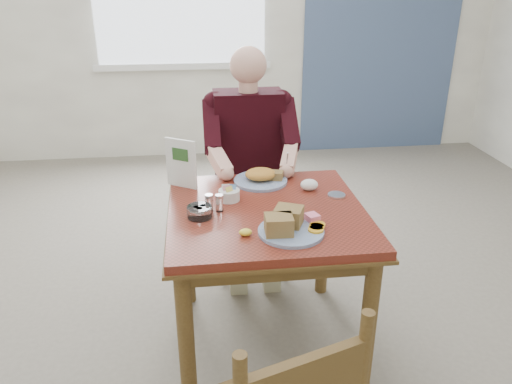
{
  "coord_description": "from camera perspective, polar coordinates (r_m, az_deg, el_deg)",
  "views": [
    {
      "loc": [
        -0.31,
        -2.06,
        1.74
      ],
      "look_at": [
        -0.05,
        0.0,
        0.84
      ],
      "focal_mm": 35.0,
      "sensor_mm": 36.0,
      "label": 1
    }
  ],
  "objects": [
    {
      "name": "floor",
      "position": [
        2.71,
        1.09,
        -16.38
      ],
      "size": [
        6.0,
        6.0,
        0.0
      ],
      "primitive_type": "plane",
      "color": "#675F53",
      "rests_on": "ground"
    },
    {
      "name": "wall_back",
      "position": [
        5.08,
        -3.84,
        19.65
      ],
      "size": [
        5.5,
        0.0,
        5.5
      ],
      "primitive_type": "plane",
      "rotation": [
        1.57,
        0.0,
        0.0
      ],
      "color": "white",
      "rests_on": "ground"
    },
    {
      "name": "accent_panel",
      "position": [
        5.4,
        14.43,
        19.24
      ],
      "size": [
        1.6,
        0.02,
        2.8
      ],
      "primitive_type": "cube",
      "color": "#42567B",
      "rests_on": "ground"
    },
    {
      "name": "lemon_wedge",
      "position": [
        2.07,
        -1.22,
        -4.63
      ],
      "size": [
        0.06,
        0.04,
        0.03
      ],
      "primitive_type": "ellipsoid",
      "rotation": [
        0.0,
        0.0,
        -0.05
      ],
      "color": "yellow",
      "rests_on": "table"
    },
    {
      "name": "napkin",
      "position": [
        2.51,
        6.1,
        0.83
      ],
      "size": [
        0.1,
        0.09,
        0.06
      ],
      "primitive_type": "ellipsoid",
      "rotation": [
        0.0,
        0.0,
        0.2
      ],
      "color": "white",
      "rests_on": "table"
    },
    {
      "name": "metal_dish",
      "position": [
        2.46,
        9.18,
        -0.36
      ],
      "size": [
        0.1,
        0.1,
        0.01
      ],
      "primitive_type": "cylinder",
      "rotation": [
        0.0,
        0.0,
        -0.17
      ],
      "color": "silver",
      "rests_on": "table"
    },
    {
      "name": "table",
      "position": [
        2.35,
        1.21,
        -4.38
      ],
      "size": [
        0.92,
        0.92,
        0.75
      ],
      "color": "maroon",
      "rests_on": "ground"
    },
    {
      "name": "chair_far",
      "position": [
        3.14,
        -0.89,
        -0.19
      ],
      "size": [
        0.42,
        0.42,
        0.95
      ],
      "color": "brown",
      "rests_on": "ground"
    },
    {
      "name": "diner",
      "position": [
        2.93,
        -0.74,
        5.06
      ],
      "size": [
        0.53,
        0.56,
        1.39
      ],
      "color": "tan",
      "rests_on": "chair_far"
    },
    {
      "name": "near_plate",
      "position": [
        2.09,
        3.74,
        -3.76
      ],
      "size": [
        0.32,
        0.32,
        0.09
      ],
      "color": "white",
      "rests_on": "table"
    },
    {
      "name": "far_plate",
      "position": [
        2.59,
        0.66,
        1.72
      ],
      "size": [
        0.35,
        0.35,
        0.08
      ],
      "color": "white",
      "rests_on": "table"
    },
    {
      "name": "caddy",
      "position": [
        2.39,
        -3.09,
        -0.32
      ],
      "size": [
        0.1,
        0.1,
        0.08
      ],
      "color": "white",
      "rests_on": "table"
    },
    {
      "name": "shakers",
      "position": [
        2.27,
        -4.79,
        -1.23
      ],
      "size": [
        0.09,
        0.05,
        0.08
      ],
      "color": "white",
      "rests_on": "table"
    },
    {
      "name": "creamer",
      "position": [
        2.23,
        -6.47,
        -2.24
      ],
      "size": [
        0.12,
        0.12,
        0.05
      ],
      "color": "white",
      "rests_on": "table"
    },
    {
      "name": "menu",
      "position": [
        2.53,
        -8.55,
        3.29
      ],
      "size": [
        0.15,
        0.1,
        0.25
      ],
      "color": "white",
      "rests_on": "table"
    }
  ]
}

